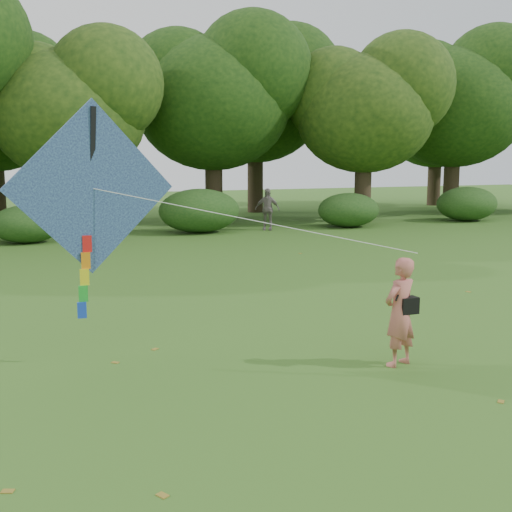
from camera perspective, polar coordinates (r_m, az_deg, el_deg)
name	(u,v)px	position (r m, az deg, el deg)	size (l,w,h in m)	color
ground	(348,367)	(10.22, 8.18, -9.72)	(100.00, 100.00, 0.00)	#265114
man_kite_flyer	(400,312)	(10.21, 12.67, -4.87)	(0.62, 0.41, 1.71)	#C2665B
bystander_right	(267,209)	(28.35, 1.00, 4.18)	(1.08, 0.45, 1.84)	gray
crossbody_bag	(408,305)	(10.23, 13.33, -4.22)	(0.43, 0.20, 0.69)	black
flying_kite	(92,191)	(10.13, -14.35, 5.64)	(5.92, 2.22, 3.36)	#2661A8
tree_line	(141,106)	(32.02, -10.16, 12.96)	(54.70, 15.30, 9.48)	#3A2D1E
shrub_band	(113,216)	(26.41, -12.64, 3.47)	(39.15, 3.22, 1.88)	#264919
fallen_leaves	(312,342)	(11.42, 4.98, -7.63)	(10.92, 13.69, 0.01)	olive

